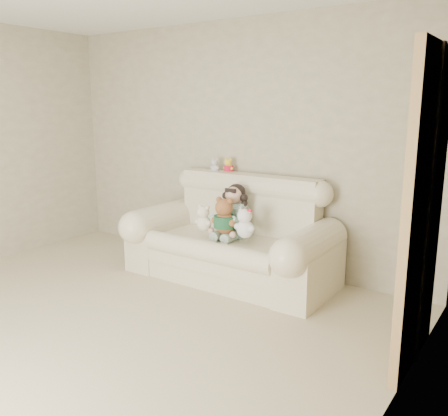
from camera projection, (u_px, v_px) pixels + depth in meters
floor at (40, 351)px, 3.43m from camera, size 5.00×5.00×0.00m
wall_back at (233, 145)px, 5.17m from camera, size 4.50×0.00×4.50m
wall_right at (356, 214)px, 1.91m from camera, size 0.00×5.00×5.00m
sofa at (230, 229)px, 4.76m from camera, size 2.10×0.95×1.03m
door_panel at (423, 212)px, 3.10m from camera, size 0.06×0.90×2.10m
seated_child at (234, 210)px, 4.79m from camera, size 0.35×0.42×0.55m
brown_teddy at (225, 212)px, 4.61m from camera, size 0.28×0.22×0.42m
white_cat at (245, 220)px, 4.48m from camera, size 0.23×0.18×0.34m
cream_teddy at (204, 216)px, 4.73m from camera, size 0.20×0.16×0.31m
yellow_mini_bear at (229, 164)px, 5.11m from camera, size 0.14×0.12×0.19m
grey_mini_plush at (215, 164)px, 5.18m from camera, size 0.12×0.10×0.18m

